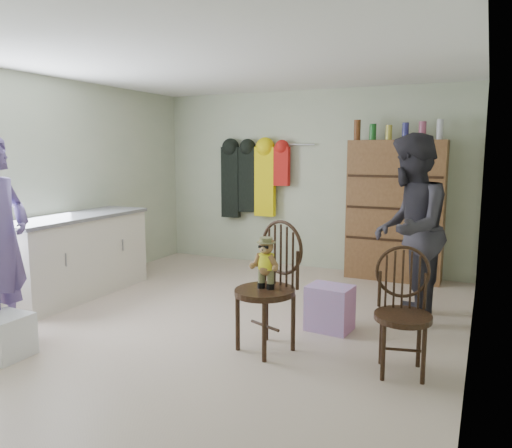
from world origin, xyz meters
The scene contains 11 objects.
ground_plane centered at (0.00, 0.00, 0.00)m, with size 5.00×5.00×0.00m, color beige.
room_walls centered at (0.00, 0.53, 1.58)m, with size 5.00×5.00×5.00m.
counter centered at (-1.95, 0.00, 0.47)m, with size 0.64×1.86×0.94m.
plastic_tub centered at (-1.19, -1.58, 0.17)m, with size 0.37×0.35×0.35m, color white.
chair_front centered at (0.71, -0.51, 0.63)m, with size 0.63×0.63×1.10m.
chair_far centered at (1.79, -0.48, 0.51)m, with size 0.51×0.51×0.96m.
striped_bag centered at (1.04, 0.15, 0.21)m, with size 0.40×0.31×0.42m, color pink.
person_left centered at (-1.43, -1.36, 0.91)m, with size 0.66×0.43×1.81m, color #624F92.
person_right centered at (1.65, 0.70, 0.92)m, with size 0.89×0.70×1.84m, color #2D2B33.
dresser centered at (1.25, 2.30, 0.91)m, with size 1.20×0.39×2.06m.
coat_rack centered at (-0.83, 2.38, 1.25)m, with size 1.42×0.12×1.09m.
Camera 1 is at (2.31, -4.23, 1.68)m, focal length 35.00 mm.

